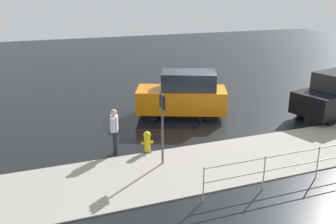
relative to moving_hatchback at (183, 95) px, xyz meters
name	(u,v)px	position (x,y,z in m)	size (l,w,h in m)	color
ground_plane	(203,119)	(-0.74, 0.58, -1.03)	(60.00, 60.00, 0.00)	black
kerb_strip	(257,156)	(-0.74, 4.78, -1.01)	(24.00, 3.20, 0.04)	gray
moving_hatchback	(183,95)	(0.00, 0.00, 0.00)	(4.25, 3.09, 2.06)	orange
fire_hydrant	(147,142)	(2.69, 3.15, -0.63)	(0.42, 0.31, 0.80)	gold
pedestrian	(114,128)	(3.74, 2.80, -0.07)	(0.34, 0.55, 1.62)	silver
sign_post	(162,119)	(2.50, 4.20, 0.55)	(0.07, 0.44, 2.40)	#4C4C51
puddle_patch	(151,122)	(1.55, 0.14, -1.02)	(4.25, 4.25, 0.01)	black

